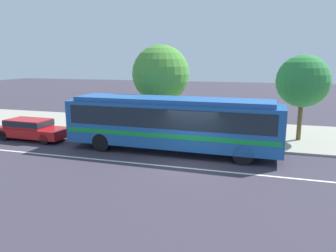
{
  "coord_description": "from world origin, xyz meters",
  "views": [
    {
      "loc": [
        3.37,
        -14.81,
        4.93
      ],
      "look_at": [
        -1.78,
        2.22,
        1.3
      ],
      "focal_mm": 34.71,
      "sensor_mm": 36.0,
      "label": 1
    }
  ],
  "objects_px": {
    "sedan_behind_bus": "(31,128)",
    "pedestrian_standing_by_tree": "(162,119)",
    "bus_stop_sign": "(257,121)",
    "transit_bus": "(172,121)",
    "street_tree_mid_block": "(303,81)",
    "street_tree_near_stop": "(161,74)",
    "pedestrian_waiting_near_sign": "(255,129)",
    "pedestrian_walking_along_curb": "(166,119)"
  },
  "relations": [
    {
      "from": "bus_stop_sign",
      "to": "street_tree_near_stop",
      "type": "height_order",
      "value": "street_tree_near_stop"
    },
    {
      "from": "pedestrian_waiting_near_sign",
      "to": "bus_stop_sign",
      "type": "distance_m",
      "value": 0.88
    },
    {
      "from": "transit_bus",
      "to": "sedan_behind_bus",
      "type": "relative_size",
      "value": 2.45
    },
    {
      "from": "pedestrian_waiting_near_sign",
      "to": "bus_stop_sign",
      "type": "xyz_separation_m",
      "value": [
        0.09,
        -0.67,
        0.55
      ]
    },
    {
      "from": "pedestrian_walking_along_curb",
      "to": "pedestrian_standing_by_tree",
      "type": "xyz_separation_m",
      "value": [
        -0.31,
        -0.03,
        0.01
      ]
    },
    {
      "from": "sedan_behind_bus",
      "to": "bus_stop_sign",
      "type": "bearing_deg",
      "value": 6.9
    },
    {
      "from": "sedan_behind_bus",
      "to": "pedestrian_waiting_near_sign",
      "type": "bearing_deg",
      "value": 9.75
    },
    {
      "from": "bus_stop_sign",
      "to": "sedan_behind_bus",
      "type": "bearing_deg",
      "value": -173.1
    },
    {
      "from": "pedestrian_standing_by_tree",
      "to": "street_tree_mid_block",
      "type": "xyz_separation_m",
      "value": [
        8.46,
        1.06,
        2.54
      ]
    },
    {
      "from": "pedestrian_waiting_near_sign",
      "to": "street_tree_mid_block",
      "type": "relative_size",
      "value": 0.31
    },
    {
      "from": "bus_stop_sign",
      "to": "transit_bus",
      "type": "bearing_deg",
      "value": -157.94
    },
    {
      "from": "transit_bus",
      "to": "bus_stop_sign",
      "type": "relative_size",
      "value": 4.99
    },
    {
      "from": "transit_bus",
      "to": "pedestrian_walking_along_curb",
      "type": "xyz_separation_m",
      "value": [
        -1.34,
        3.36,
        -0.58
      ]
    },
    {
      "from": "pedestrian_walking_along_curb",
      "to": "sedan_behind_bus",
      "type": "bearing_deg",
      "value": -157.73
    },
    {
      "from": "sedan_behind_bus",
      "to": "pedestrian_walking_along_curb",
      "type": "height_order",
      "value": "pedestrian_walking_along_curb"
    },
    {
      "from": "transit_bus",
      "to": "pedestrian_waiting_near_sign",
      "type": "distance_m",
      "value": 4.96
    },
    {
      "from": "transit_bus",
      "to": "pedestrian_standing_by_tree",
      "type": "height_order",
      "value": "transit_bus"
    },
    {
      "from": "pedestrian_walking_along_curb",
      "to": "street_tree_mid_block",
      "type": "xyz_separation_m",
      "value": [
        8.15,
        1.02,
        2.55
      ]
    },
    {
      "from": "transit_bus",
      "to": "bus_stop_sign",
      "type": "height_order",
      "value": "transit_bus"
    },
    {
      "from": "transit_bus",
      "to": "pedestrian_standing_by_tree",
      "type": "xyz_separation_m",
      "value": [
        -1.65,
        3.33,
        -0.57
      ]
    },
    {
      "from": "street_tree_near_stop",
      "to": "street_tree_mid_block",
      "type": "xyz_separation_m",
      "value": [
        8.65,
        0.66,
        -0.35
      ]
    },
    {
      "from": "transit_bus",
      "to": "pedestrian_walking_along_curb",
      "type": "height_order",
      "value": "transit_bus"
    },
    {
      "from": "transit_bus",
      "to": "sedan_behind_bus",
      "type": "xyz_separation_m",
      "value": [
        -9.26,
        0.12,
        -0.99
      ]
    },
    {
      "from": "pedestrian_waiting_near_sign",
      "to": "street_tree_mid_block",
      "type": "bearing_deg",
      "value": 37.36
    },
    {
      "from": "pedestrian_standing_by_tree",
      "to": "bus_stop_sign",
      "type": "xyz_separation_m",
      "value": [
        6.01,
        -1.56,
        0.47
      ]
    },
    {
      "from": "bus_stop_sign",
      "to": "street_tree_mid_block",
      "type": "height_order",
      "value": "street_tree_mid_block"
    },
    {
      "from": "street_tree_mid_block",
      "to": "pedestrian_standing_by_tree",
      "type": "bearing_deg",
      "value": -172.89
    },
    {
      "from": "pedestrian_standing_by_tree",
      "to": "pedestrian_walking_along_curb",
      "type": "bearing_deg",
      "value": 5.98
    },
    {
      "from": "sedan_behind_bus",
      "to": "pedestrian_standing_by_tree",
      "type": "distance_m",
      "value": 8.27
    },
    {
      "from": "transit_bus",
      "to": "pedestrian_standing_by_tree",
      "type": "bearing_deg",
      "value": 116.39
    },
    {
      "from": "sedan_behind_bus",
      "to": "street_tree_mid_block",
      "type": "xyz_separation_m",
      "value": [
        16.07,
        4.27,
        2.96
      ]
    },
    {
      "from": "transit_bus",
      "to": "street_tree_mid_block",
      "type": "distance_m",
      "value": 8.34
    },
    {
      "from": "pedestrian_walking_along_curb",
      "to": "bus_stop_sign",
      "type": "height_order",
      "value": "bus_stop_sign"
    },
    {
      "from": "sedan_behind_bus",
      "to": "street_tree_mid_block",
      "type": "distance_m",
      "value": 16.89
    },
    {
      "from": "sedan_behind_bus",
      "to": "pedestrian_walking_along_curb",
      "type": "bearing_deg",
      "value": 22.27
    },
    {
      "from": "transit_bus",
      "to": "street_tree_near_stop",
      "type": "xyz_separation_m",
      "value": [
        -1.84,
        3.73,
        2.32
      ]
    },
    {
      "from": "pedestrian_walking_along_curb",
      "to": "transit_bus",
      "type": "bearing_deg",
      "value": -68.3
    },
    {
      "from": "bus_stop_sign",
      "to": "street_tree_near_stop",
      "type": "relative_size",
      "value": 0.4
    },
    {
      "from": "pedestrian_waiting_near_sign",
      "to": "sedan_behind_bus",
      "type": "bearing_deg",
      "value": -170.25
    },
    {
      "from": "sedan_behind_bus",
      "to": "street_tree_near_stop",
      "type": "bearing_deg",
      "value": 25.95
    },
    {
      "from": "street_tree_near_stop",
      "to": "transit_bus",
      "type": "bearing_deg",
      "value": -63.76
    },
    {
      "from": "bus_stop_sign",
      "to": "street_tree_near_stop",
      "type": "distance_m",
      "value": 6.94
    }
  ]
}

